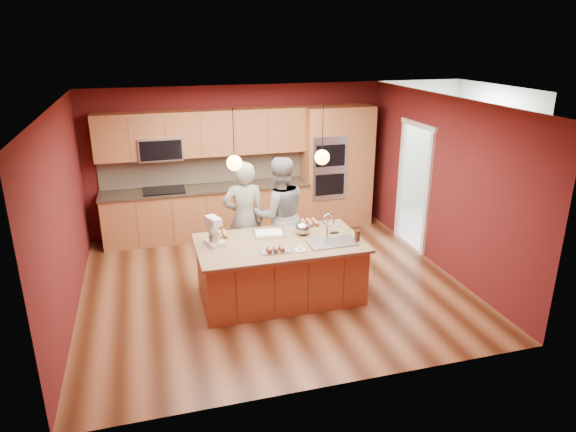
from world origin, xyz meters
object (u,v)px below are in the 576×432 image
object	(u,v)px
island	(281,269)
mixing_bowl	(303,228)
stand_mixer	(214,233)
person_left	(244,219)
person_right	(279,215)

from	to	relation	value
island	mixing_bowl	distance (m)	0.65
island	mixing_bowl	bearing A→B (deg)	27.10
stand_mixer	island	bearing A→B (deg)	-28.93
island	person_left	distance (m)	1.06
person_left	person_right	distance (m)	0.55
person_left	mixing_bowl	xyz separation A→B (m)	(0.71, -0.71, 0.04)
person_left	mixing_bowl	bearing A→B (deg)	139.58
island	mixing_bowl	world-z (taller)	island
stand_mixer	mixing_bowl	size ratio (longest dim) A/B	1.76
person_left	stand_mixer	size ratio (longest dim) A/B	4.57
island	person_right	bearing A→B (deg)	76.33
person_right	stand_mixer	size ratio (longest dim) A/B	4.65
person_right	mixing_bowl	bearing A→B (deg)	101.94
island	mixing_bowl	xyz separation A→B (m)	(0.37, 0.19, 0.50)
stand_mixer	mixing_bowl	xyz separation A→B (m)	(1.27, 0.04, -0.08)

